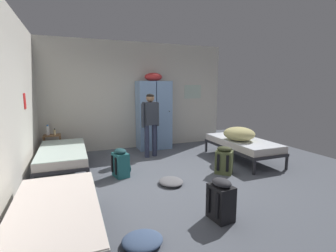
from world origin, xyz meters
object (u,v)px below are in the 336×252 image
at_px(shelf_unit, 53,144).
at_px(clothes_pile_denim, 142,240).
at_px(clothes_pile_grey, 171,181).
at_px(bed_left_front, 55,215).
at_px(bed_left_rear, 62,154).
at_px(backpack_black, 222,200).
at_px(locker_bank, 154,114).
at_px(water_bottle, 48,130).
at_px(backpack_olive, 224,161).
at_px(bedding_heap, 239,134).
at_px(bed_right, 242,144).
at_px(lotion_bottle, 55,132).
at_px(person_traveler, 150,119).
at_px(backpack_teal, 121,163).

distance_m(shelf_unit, clothes_pile_denim, 4.13).
bearing_deg(shelf_unit, clothes_pile_grey, -50.98).
distance_m(bed_left_front, clothes_pile_denim, 0.96).
xyz_separation_m(bed_left_rear, backpack_black, (1.96, -2.68, -0.12)).
height_order(locker_bank, bed_left_rear, locker_bank).
bearing_deg(water_bottle, backpack_olive, -36.13).
xyz_separation_m(bedding_heap, clothes_pile_denim, (-2.89, -2.15, -0.59)).
height_order(bed_right, backpack_black, backpack_black).
bearing_deg(backpack_olive, lotion_bottle, 143.29).
relative_size(bedding_heap, clothes_pile_denim, 1.60).
distance_m(locker_bank, backpack_black, 3.95).
bearing_deg(lotion_bottle, shelf_unit, 150.26).
height_order(locker_bank, clothes_pile_denim, locker_bank).
distance_m(shelf_unit, person_traveler, 2.42).
bearing_deg(person_traveler, lotion_bottle, 162.39).
bearing_deg(backpack_teal, bed_left_front, -119.14).
bearing_deg(lotion_bottle, bed_left_front, -87.17).
bearing_deg(backpack_olive, shelf_unit, 143.43).
bearing_deg(water_bottle, bed_left_front, -84.91).
xyz_separation_m(lotion_bottle, backpack_olive, (3.15, -2.35, -0.38)).
distance_m(bed_right, backpack_teal, 2.86).
relative_size(water_bottle, backpack_black, 0.45).
distance_m(water_bottle, backpack_olive, 4.11).
bearing_deg(locker_bank, person_traveler, -113.64).
bearing_deg(bed_left_rear, backpack_olive, -22.66).
bearing_deg(backpack_black, bedding_heap, 48.34).
relative_size(person_traveler, lotion_bottle, 9.91).
bearing_deg(shelf_unit, lotion_bottle, -29.74).
height_order(shelf_unit, bed_left_rear, shelf_unit).
bearing_deg(backpack_olive, backpack_black, -125.18).
height_order(bed_left_front, bedding_heap, bedding_heap).
height_order(locker_bank, person_traveler, locker_bank).
bearing_deg(person_traveler, bed_left_rear, -167.89).
bearing_deg(clothes_pile_denim, bedding_heap, 36.67).
relative_size(bed_left_rear, bed_left_front, 1.00).
xyz_separation_m(bed_right, bed_left_front, (-3.90, -1.93, 0.00)).
bearing_deg(bed_left_front, backpack_teal, 60.86).
bearing_deg(clothes_pile_denim, person_traveler, 70.95).
xyz_separation_m(shelf_unit, lotion_bottle, (0.07, -0.04, 0.29)).
bearing_deg(clothes_pile_denim, backpack_teal, 85.11).
distance_m(person_traveler, lotion_bottle, 2.28).
bearing_deg(bed_left_rear, backpack_teal, -32.56).
bearing_deg(clothes_pile_denim, backpack_olive, 36.74).
bearing_deg(bed_left_rear, bed_left_front, -90.00).
bearing_deg(backpack_teal, water_bottle, 126.79).
bearing_deg(locker_bank, clothes_pile_grey, -101.65).
bearing_deg(backpack_olive, bed_left_front, -156.45).
bearing_deg(backpack_black, person_traveler, 89.66).
height_order(backpack_olive, backpack_teal, same).
xyz_separation_m(bed_left_front, person_traveler, (1.98, 2.96, 0.55)).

